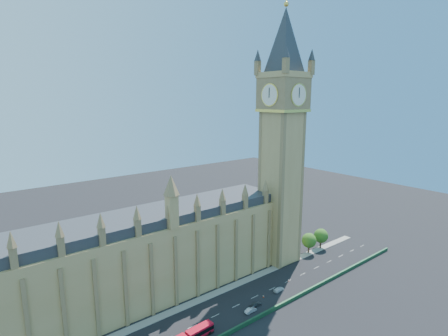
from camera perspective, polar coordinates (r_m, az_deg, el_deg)
ground at (r=113.55m, az=0.28°, el=-22.27°), size 400.00×400.00×0.00m
palace_westminster at (r=112.87m, az=-17.48°, el=-14.95°), size 120.00×20.00×28.00m
elizabeth_tower at (r=131.33m, az=9.53°, el=7.53°), size 20.59×20.59×105.00m
bridge_parapet at (r=107.57m, az=3.57°, el=-24.04°), size 160.00×0.60×1.20m
kerb_north at (r=119.90m, az=-2.75°, el=-20.25°), size 160.00×3.00×0.16m
tree_east_near at (r=150.77m, az=13.74°, el=-11.34°), size 6.00×6.00×8.50m
tree_east_far at (r=156.78m, az=15.57°, el=-10.54°), size 6.00×6.00×8.50m
car_grey at (r=115.67m, az=5.20°, el=-21.26°), size 3.85×1.83×1.27m
car_silver at (r=112.83m, az=4.36°, el=-22.15°), size 4.03×1.46×1.32m
car_white at (r=123.86m, az=8.95°, el=-18.99°), size 4.26×1.79×1.23m
cone_a at (r=125.02m, az=9.49°, el=-18.83°), size 0.59×0.59×0.74m
cone_b at (r=130.12m, az=10.49°, el=-17.59°), size 0.59×0.59×0.72m
cone_c at (r=120.09m, az=6.46°, el=-20.10°), size 0.62×0.62×0.75m
cone_d at (r=124.14m, az=8.55°, el=-19.05°), size 0.44×0.44×0.67m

